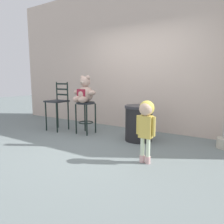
{
  "coord_description": "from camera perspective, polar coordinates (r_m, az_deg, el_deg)",
  "views": [
    {
      "loc": [
        2.25,
        -2.87,
        1.19
      ],
      "look_at": [
        0.14,
        0.41,
        0.6
      ],
      "focal_mm": 34.25,
      "sensor_mm": 36.0,
      "label": 1
    }
  ],
  "objects": [
    {
      "name": "ground_plane",
      "position": [
        3.84,
        -5.11,
        -9.52
      ],
      "size": [
        24.0,
        24.0,
        0.0
      ],
      "primitive_type": "plane",
      "color": "slate"
    },
    {
      "name": "child_walking",
      "position": [
        3.04,
        9.11,
        -1.63
      ],
      "size": [
        0.29,
        0.23,
        0.91
      ],
      "rotation": [
        0.0,
        0.0,
        2.23
      ],
      "color": "#DAA8A5",
      "rests_on": "ground_plane"
    },
    {
      "name": "bar_chair_empty",
      "position": [
        5.22,
        -14.29,
        2.33
      ],
      "size": [
        0.43,
        0.43,
        1.14
      ],
      "color": "#202429",
      "rests_on": "ground_plane"
    },
    {
      "name": "teddy_bear",
      "position": [
        4.71,
        -7.36,
        5.25
      ],
      "size": [
        0.54,
        0.49,
        0.58
      ],
      "color": "#C09F8F",
      "rests_on": "bar_stool_with_teddy"
    },
    {
      "name": "building_wall",
      "position": [
        5.29,
        7.67,
        14.27
      ],
      "size": [
        7.92,
        0.3,
        3.44
      ],
      "primitive_type": "cube",
      "color": "beige",
      "rests_on": "ground_plane"
    },
    {
      "name": "bar_stool_with_teddy",
      "position": [
        4.77,
        -7.05,
        0.34
      ],
      "size": [
        0.41,
        0.41,
        0.71
      ],
      "color": "#202429",
      "rests_on": "ground_plane"
    },
    {
      "name": "trash_bin",
      "position": [
        4.23,
        7.12,
        -2.93
      ],
      "size": [
        0.56,
        0.56,
        0.7
      ],
      "color": "black",
      "rests_on": "ground_plane"
    }
  ]
}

